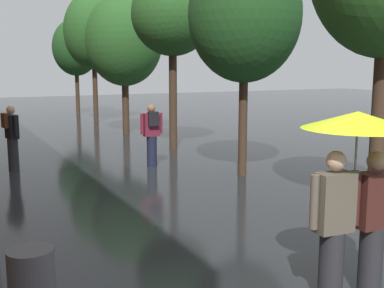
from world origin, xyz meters
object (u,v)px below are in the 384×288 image
(street_tree_4, at_px, (93,31))
(street_tree_5, at_px, (76,48))
(pedestrian_walking_midground, at_px, (152,133))
(street_tree_2, at_px, (172,15))
(couple_under_umbrella, at_px, (355,176))
(street_tree_3, at_px, (124,40))
(pedestrian_walking_far, at_px, (12,136))
(street_tree_1, at_px, (245,15))

(street_tree_4, height_order, street_tree_5, street_tree_4)
(street_tree_5, distance_m, pedestrian_walking_midground, 14.78)
(street_tree_2, height_order, couple_under_umbrella, street_tree_2)
(street_tree_5, bearing_deg, street_tree_4, -91.83)
(street_tree_4, bearing_deg, street_tree_3, -90.58)
(street_tree_4, bearing_deg, pedestrian_walking_far, -117.29)
(street_tree_5, xyz_separation_m, couple_under_umbrella, (-2.52, -22.09, -2.16))
(couple_under_umbrella, height_order, pedestrian_walking_far, couple_under_umbrella)
(couple_under_umbrella, bearing_deg, street_tree_3, 80.37)
(street_tree_1, height_order, street_tree_2, street_tree_2)
(street_tree_2, height_order, street_tree_5, street_tree_2)
(street_tree_3, height_order, couple_under_umbrella, street_tree_3)
(street_tree_1, relative_size, couple_under_umbrella, 2.50)
(street_tree_1, bearing_deg, pedestrian_walking_far, 146.22)
(street_tree_1, relative_size, street_tree_4, 0.88)
(couple_under_umbrella, bearing_deg, street_tree_2, 75.85)
(street_tree_1, height_order, pedestrian_walking_midground, street_tree_1)
(street_tree_3, relative_size, pedestrian_walking_midground, 3.28)
(couple_under_umbrella, xyz_separation_m, pedestrian_walking_midground, (0.86, 7.66, -0.55))
(pedestrian_walking_far, bearing_deg, couple_under_umbrella, -74.92)
(pedestrian_walking_midground, bearing_deg, street_tree_3, 76.47)
(street_tree_1, bearing_deg, pedestrian_walking_midground, 127.62)
(street_tree_4, xyz_separation_m, street_tree_5, (0.12, 3.90, -0.59))
(street_tree_5, xyz_separation_m, pedestrian_walking_far, (-4.92, -13.20, -2.71))
(street_tree_3, bearing_deg, pedestrian_walking_midground, -103.53)
(street_tree_3, relative_size, couple_under_umbrella, 2.52)
(pedestrian_walking_midground, bearing_deg, couple_under_umbrella, -96.39)
(couple_under_umbrella, relative_size, pedestrian_walking_far, 1.30)
(street_tree_2, relative_size, pedestrian_walking_far, 3.34)
(street_tree_4, xyz_separation_m, pedestrian_walking_far, (-4.80, -9.30, -3.30))
(street_tree_3, distance_m, pedestrian_walking_far, 7.40)
(street_tree_1, relative_size, street_tree_3, 0.99)
(street_tree_4, bearing_deg, street_tree_1, -90.19)
(street_tree_4, relative_size, pedestrian_walking_midground, 3.67)
(street_tree_1, height_order, pedestrian_walking_far, street_tree_1)
(street_tree_2, bearing_deg, couple_under_umbrella, -104.15)
(street_tree_1, distance_m, pedestrian_walking_midground, 3.75)
(pedestrian_walking_midground, bearing_deg, street_tree_5, 83.41)
(street_tree_2, distance_m, pedestrian_walking_midground, 4.20)
(street_tree_1, bearing_deg, street_tree_5, 89.42)
(street_tree_1, height_order, street_tree_4, street_tree_4)
(street_tree_2, distance_m, street_tree_3, 4.12)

